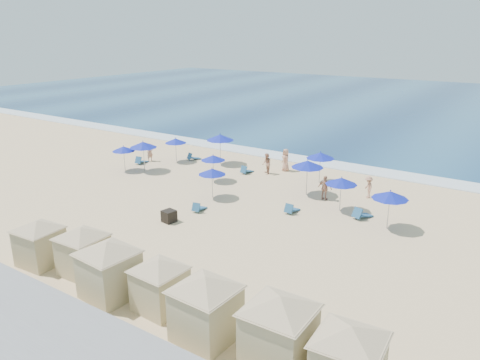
% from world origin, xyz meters
% --- Properties ---
extents(ground, '(160.00, 160.00, 0.00)m').
position_xyz_m(ground, '(0.00, 0.00, 0.00)').
color(ground, beige).
rests_on(ground, ground).
extents(ocean, '(160.00, 80.00, 0.06)m').
position_xyz_m(ocean, '(0.00, 55.00, 0.03)').
color(ocean, navy).
rests_on(ocean, ground).
extents(surf_line, '(160.00, 2.50, 0.08)m').
position_xyz_m(surf_line, '(0.00, 15.50, 0.04)').
color(surf_line, white).
rests_on(surf_line, ground).
extents(trash_bin, '(0.85, 0.85, 0.74)m').
position_xyz_m(trash_bin, '(-1.10, -2.06, 0.37)').
color(trash_bin, black).
rests_on(trash_bin, ground).
extents(cabana_0, '(4.09, 4.09, 2.57)m').
position_xyz_m(cabana_0, '(-2.77, -9.70, 1.47)').
color(cabana_0, tan).
rests_on(cabana_0, ground).
extents(cabana_1, '(4.18, 4.18, 2.63)m').
position_xyz_m(cabana_1, '(-0.18, -9.11, 1.50)').
color(cabana_1, tan).
rests_on(cabana_1, ground).
extents(cabana_2, '(4.60, 4.60, 2.89)m').
position_xyz_m(cabana_2, '(2.47, -9.81, 1.66)').
color(cabana_2, tan).
rests_on(cabana_2, ground).
extents(cabana_3, '(4.04, 4.04, 2.54)m').
position_xyz_m(cabana_3, '(5.00, -9.32, 1.45)').
color(cabana_3, tan).
rests_on(cabana_3, ground).
extents(cabana_4, '(4.60, 4.60, 2.89)m').
position_xyz_m(cabana_4, '(7.80, -9.80, 1.65)').
color(cabana_4, tan).
rests_on(cabana_4, ground).
extents(cabana_5, '(4.72, 4.72, 2.96)m').
position_xyz_m(cabana_5, '(10.80, -9.53, 1.70)').
color(cabana_5, tan).
rests_on(cabana_5, ground).
extents(cabana_6, '(4.43, 4.43, 2.78)m').
position_xyz_m(cabana_6, '(13.34, -9.57, 1.59)').
color(cabana_6, tan).
rests_on(cabana_6, ground).
extents(umbrella_0, '(2.28, 2.28, 2.60)m').
position_xyz_m(umbrella_0, '(-10.24, 5.01, 2.25)').
color(umbrella_0, '#A5A8AD').
rests_on(umbrella_0, ground).
extents(umbrella_1, '(1.90, 1.90, 2.17)m').
position_xyz_m(umbrella_1, '(-11.69, 4.16, 1.88)').
color(umbrella_1, '#A5A8AD').
rests_on(umbrella_1, ground).
extents(umbrella_2, '(1.93, 1.93, 2.20)m').
position_xyz_m(umbrella_2, '(-9.99, 8.73, 1.91)').
color(umbrella_2, '#A5A8AD').
rests_on(umbrella_2, ground).
extents(umbrella_3, '(2.41, 2.41, 2.75)m').
position_xyz_m(umbrella_3, '(-6.26, 10.33, 2.38)').
color(umbrella_3, '#A5A8AD').
rests_on(umbrella_3, ground).
extents(umbrella_4, '(1.90, 1.90, 2.17)m').
position_xyz_m(umbrella_4, '(-3.78, 6.03, 1.88)').
color(umbrella_4, '#A5A8AD').
rests_on(umbrella_4, ground).
extents(umbrella_5, '(1.94, 1.94, 2.21)m').
position_xyz_m(umbrella_5, '(-1.54, 2.93, 1.91)').
color(umbrella_5, '#A5A8AD').
rests_on(umbrella_5, ground).
extents(umbrella_6, '(2.30, 2.30, 2.62)m').
position_xyz_m(umbrella_6, '(3.65, 7.21, 2.27)').
color(umbrella_6, '#A5A8AD').
rests_on(umbrella_6, ground).
extents(umbrella_7, '(2.17, 2.17, 2.47)m').
position_xyz_m(umbrella_7, '(3.22, 10.35, 2.14)').
color(umbrella_7, '#A5A8AD').
rests_on(umbrella_7, ground).
extents(umbrella_8, '(2.05, 2.05, 2.34)m').
position_xyz_m(umbrella_8, '(6.88, 5.56, 2.03)').
color(umbrella_8, '#A5A8AD').
rests_on(umbrella_8, ground).
extents(umbrella_9, '(2.15, 2.15, 2.44)m').
position_xyz_m(umbrella_9, '(10.35, 4.39, 2.12)').
color(umbrella_9, '#A5A8AD').
rests_on(umbrella_9, ground).
extents(beach_chair_0, '(0.75, 1.37, 0.72)m').
position_xyz_m(beach_chair_0, '(-12.12, 6.43, 0.25)').
color(beach_chair_0, '#22547E').
rests_on(beach_chair_0, ground).
extents(beach_chair_1, '(0.99, 1.38, 0.70)m').
position_xyz_m(beach_chair_1, '(-9.10, 9.96, 0.24)').
color(beach_chair_1, '#22547E').
rests_on(beach_chair_1, ground).
extents(beach_chair_2, '(0.64, 1.30, 0.69)m').
position_xyz_m(beach_chair_2, '(-2.80, 9.18, 0.24)').
color(beach_chair_2, '#22547E').
rests_on(beach_chair_2, ground).
extents(beach_chair_3, '(0.70, 1.27, 0.66)m').
position_xyz_m(beach_chair_3, '(-0.73, 0.34, 0.23)').
color(beach_chair_3, '#22547E').
rests_on(beach_chair_3, ground).
extents(beach_chair_4, '(0.60, 1.28, 0.69)m').
position_xyz_m(beach_chair_4, '(4.42, 3.47, 0.24)').
color(beach_chair_4, '#22547E').
rests_on(beach_chair_4, ground).
extents(beach_chair_5, '(1.10, 1.54, 0.77)m').
position_xyz_m(beach_chair_5, '(8.51, 5.07, 0.27)').
color(beach_chair_5, '#22547E').
rests_on(beach_chair_5, ground).
extents(beachgoer_0, '(0.54, 0.68, 1.64)m').
position_xyz_m(beachgoer_0, '(-12.03, 7.51, 0.82)').
color(beachgoer_0, tan).
rests_on(beachgoer_0, ground).
extents(beachgoer_1, '(1.05, 1.05, 1.72)m').
position_xyz_m(beachgoer_1, '(-1.31, 9.98, 0.86)').
color(beachgoer_1, tan).
rests_on(beachgoer_1, ground).
extents(beachgoer_2, '(1.05, 0.49, 1.74)m').
position_xyz_m(beachgoer_2, '(5.21, 6.90, 0.87)').
color(beachgoer_2, tan).
rests_on(beachgoer_2, ground).
extents(beachgoer_3, '(1.06, 1.16, 1.57)m').
position_xyz_m(beachgoer_3, '(7.55, 9.02, 0.78)').
color(beachgoer_3, tan).
rests_on(beachgoer_3, ground).
extents(beachgoer_4, '(1.10, 1.03, 1.89)m').
position_xyz_m(beachgoer_4, '(-0.46, 11.63, 0.94)').
color(beachgoer_4, tan).
rests_on(beachgoer_4, ground).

